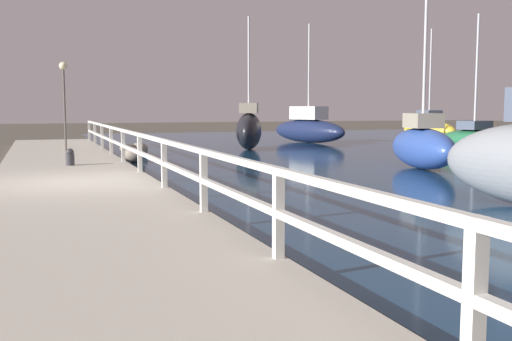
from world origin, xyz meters
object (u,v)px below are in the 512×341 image
Objects in this scene: dock_lamp at (64,82)px; sailboat_navy at (308,128)px; sailboat_green at (474,139)px; mooring_bollard at (70,157)px; sailboat_blue at (422,146)px; sailboat_black at (249,129)px; sailboat_yellow at (429,129)px.

sailboat_navy is at bearing 25.30° from dock_lamp.
sailboat_green is (15.70, -2.61, -2.17)m from dock_lamp.
mooring_bollard is at bearing -179.89° from sailboat_green.
sailboat_navy reaches higher than dock_lamp.
sailboat_navy is (2.49, 13.25, 0.06)m from sailboat_blue.
sailboat_green is (8.02, -4.76, -0.34)m from sailboat_black.
sailboat_yellow is 9.23m from sailboat_green.
mooring_bollard is 0.08× the size of sailboat_navy.
sailboat_navy is (12.23, 5.78, -1.96)m from dock_lamp.
sailboat_navy reaches higher than mooring_bollard.
sailboat_yellow reaches higher than sailboat_navy.
mooring_bollard is at bearing -152.31° from sailboat_navy.
sailboat_blue is at bearing -37.51° from dock_lamp.
sailboat_black is at bearing -155.95° from sailboat_navy.
sailboat_blue is at bearing -54.75° from sailboat_black.
mooring_bollard is at bearing -152.44° from sailboat_yellow.
sailboat_green is at bearing 50.48° from sailboat_blue.
dock_lamp is 0.56× the size of sailboat_black.
dock_lamp is at bearing -169.31° from sailboat_navy.
sailboat_navy reaches higher than sailboat_blue.
sailboat_yellow is (9.88, 13.22, -0.04)m from sailboat_blue.
sailboat_yellow is 7.38m from sailboat_navy.
sailboat_green is at bearing -117.09° from sailboat_yellow.
mooring_bollard is 16.71m from sailboat_navy.
mooring_bollard is at bearing -112.54° from sailboat_black.
sailboat_yellow is (19.61, 5.75, -2.06)m from dock_lamp.
sailboat_green is at bearing -82.11° from sailboat_navy.
sailboat_green reaches higher than sailboat_blue.
sailboat_blue is 13.48m from sailboat_navy.
dock_lamp is 13.67m from sailboat_navy.
mooring_bollard is 10.07m from sailboat_blue.
sailboat_black is at bearing -165.22° from sailboat_yellow.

